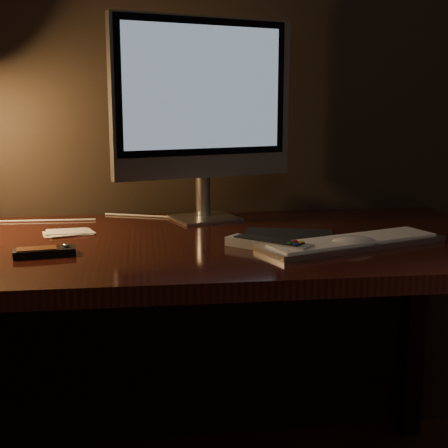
{
  "coord_description": "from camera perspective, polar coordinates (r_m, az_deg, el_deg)",
  "views": [
    {
      "loc": [
        -0.11,
        0.38,
        1.08
      ],
      "look_at": [
        0.07,
        1.73,
        0.81
      ],
      "focal_mm": 50.0,
      "sensor_mm": 36.0,
      "label": 1
    }
  ],
  "objects": [
    {
      "name": "desk",
      "position": [
        1.62,
        -3.53,
        -5.37
      ],
      "size": [
        1.6,
        0.75,
        0.75
      ],
      "color": "black",
      "rests_on": "ground"
    },
    {
      "name": "tv_remote",
      "position": [
        1.42,
        4.07,
        -1.87
      ],
      "size": [
        0.19,
        0.18,
        0.03
      ],
      "rotation": [
        0.0,
        0.0,
        -0.75
      ],
      "color": "#9C9FA1",
      "rests_on": "desk"
    },
    {
      "name": "mouse",
      "position": [
        1.46,
        11.75,
        -1.77
      ],
      "size": [
        0.11,
        0.07,
        0.02
      ],
      "primitive_type": "ellipsoid",
      "rotation": [
        0.0,
        0.0,
        -0.11
      ],
      "color": "white",
      "rests_on": "desk"
    },
    {
      "name": "cable",
      "position": [
        1.8,
        -11.65,
        0.43
      ],
      "size": [
        0.64,
        0.16,
        0.01
      ],
      "primitive_type": "cylinder",
      "rotation": [
        0.0,
        1.57,
        -0.24
      ],
      "color": "white",
      "rests_on": "desk"
    },
    {
      "name": "keyboard",
      "position": [
        1.49,
        11.67,
        -1.62
      ],
      "size": [
        0.48,
        0.28,
        0.02
      ],
      "primitive_type": "cube",
      "rotation": [
        0.0,
        0.0,
        0.34
      ],
      "color": "silver",
      "rests_on": "desk"
    },
    {
      "name": "media_remote",
      "position": [
        1.42,
        -16.1,
        -2.43
      ],
      "size": [
        0.14,
        0.07,
        0.02
      ],
      "rotation": [
        0.0,
        0.0,
        0.17
      ],
      "color": "black",
      "rests_on": "desk"
    },
    {
      "name": "mousepad",
      "position": [
        1.56,
        5.96,
        -1.09
      ],
      "size": [
        0.26,
        0.23,
        0.0
      ],
      "primitive_type": "cube",
      "rotation": [
        0.0,
        0.0,
        -0.25
      ],
      "color": "black",
      "rests_on": "desk"
    },
    {
      "name": "monitor",
      "position": [
        1.74,
        -1.86,
        11.05
      ],
      "size": [
        0.51,
        0.21,
        0.56
      ],
      "rotation": [
        0.0,
        0.0,
        0.33
      ],
      "color": "silver",
      "rests_on": "desk"
    },
    {
      "name": "papers",
      "position": [
        1.64,
        -14.08,
        -0.76
      ],
      "size": [
        0.14,
        0.1,
        0.01
      ],
      "primitive_type": "cube",
      "rotation": [
        0.0,
        0.0,
        0.21
      ],
      "color": "white",
      "rests_on": "desk"
    }
  ]
}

